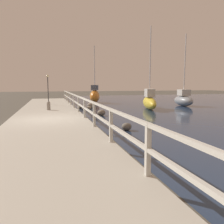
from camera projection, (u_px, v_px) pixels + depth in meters
ground_plane at (49, 125)px, 11.62m from camera, size 120.00×120.00×0.00m
dock_walkway at (49, 122)px, 11.60m from camera, size 4.08×36.00×0.33m
railing at (84, 104)px, 12.02m from camera, size 0.10×32.50×1.07m
boulder_water_edge at (101, 113)px, 15.08m from camera, size 0.56×0.51×0.42m
boulder_near_dock at (127, 127)px, 10.23m from camera, size 0.48×0.43×0.36m
boulder_upstream at (89, 108)px, 18.68m from camera, size 0.43×0.39×0.32m
boulder_mid_strip at (80, 106)px, 19.81m from camera, size 0.55×0.49×0.41m
boulder_far_strip at (91, 105)px, 20.01m from camera, size 0.68×0.61×0.51m
mooring_bollard at (49, 106)px, 15.70m from camera, size 0.25×0.25×0.63m
dock_lamp at (48, 83)px, 19.61m from camera, size 0.24×0.24×2.71m
sailboat_gray at (183, 99)px, 22.02m from camera, size 1.72×3.30×7.07m
sailboat_orange at (95, 95)px, 25.68m from camera, size 1.99×3.33×6.58m
sailboat_yellow at (149, 101)px, 19.25m from camera, size 2.32×4.85×7.10m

